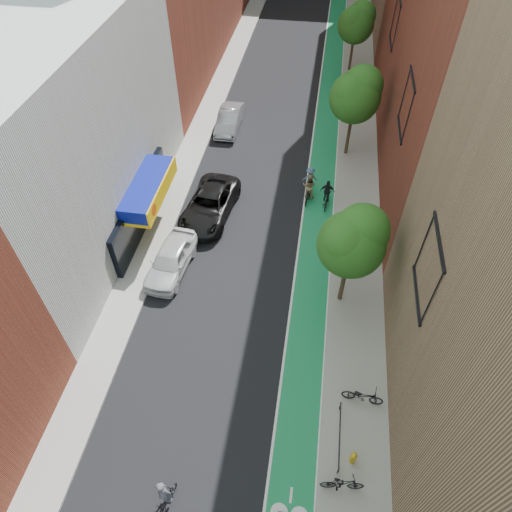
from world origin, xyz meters
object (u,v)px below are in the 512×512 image
at_px(cyclist_lane_far, 310,181).
at_px(fire_hydrant, 353,457).
at_px(parked_car_white, 171,260).
at_px(parked_car_black, 210,205).
at_px(cyclist_lane_near, 309,189).
at_px(cyclist_lane_mid, 327,197).
at_px(parked_car_silver, 229,120).
at_px(cyclist_lead, 165,497).

height_order(cyclist_lane_far, fire_hydrant, cyclist_lane_far).
relative_size(parked_car_white, parked_car_black, 0.80).
xyz_separation_m(cyclist_lane_near, cyclist_lane_mid, (1.23, -0.26, -0.25)).
xyz_separation_m(parked_car_black, cyclist_lane_far, (6.20, 3.35, 0.08)).
bearing_deg(cyclist_lane_far, parked_car_black, 18.31).
relative_size(parked_car_silver, cyclist_lane_near, 2.18).
height_order(parked_car_black, cyclist_lane_near, cyclist_lane_near).
relative_size(cyclist_lane_far, fire_hydrant, 2.59).
distance_m(cyclist_lane_near, cyclist_lane_far, 0.99).
distance_m(parked_car_black, fire_hydrant, 17.17).
bearing_deg(parked_car_white, fire_hydrant, -35.99).
distance_m(parked_car_silver, fire_hydrant, 26.83).
bearing_deg(fire_hydrant, cyclist_lead, -159.36).
height_order(cyclist_lead, cyclist_lane_far, cyclist_lead).
xyz_separation_m(parked_car_black, cyclist_lane_mid, (7.43, 2.11, -0.10)).
bearing_deg(cyclist_lane_mid, cyclist_lead, 78.56).
distance_m(cyclist_lead, cyclist_lane_near, 19.88).
distance_m(parked_car_black, cyclist_lane_far, 7.05).
height_order(parked_car_black, cyclist_lane_mid, cyclist_lane_mid).
bearing_deg(cyclist_lane_near, fire_hydrant, 112.36).
bearing_deg(parked_car_silver, cyclist_lane_near, -49.36).
xyz_separation_m(parked_car_silver, cyclist_lead, (2.93, -27.56, -0.01)).
height_order(cyclist_lane_mid, fire_hydrant, cyclist_lane_mid).
height_order(parked_car_black, cyclist_lead, cyclist_lead).
relative_size(cyclist_lead, cyclist_lane_far, 1.09).
height_order(cyclist_lead, cyclist_lane_near, cyclist_lane_near).
bearing_deg(parked_car_silver, cyclist_lead, -84.09).
relative_size(parked_car_black, cyclist_lane_mid, 3.04).
relative_size(parked_car_white, parked_car_silver, 1.02).
height_order(cyclist_lane_near, cyclist_lane_mid, cyclist_lane_near).
height_order(parked_car_white, cyclist_lead, cyclist_lead).
distance_m(parked_car_white, parked_car_black, 5.14).
height_order(cyclist_lead, cyclist_lane_mid, cyclist_lead).
xyz_separation_m(parked_car_silver, fire_hydrant, (10.18, -24.83, -0.22)).
xyz_separation_m(parked_car_white, parked_car_silver, (0.34, 15.48, -0.04)).
distance_m(parked_car_black, cyclist_lane_near, 6.64).
distance_m(cyclist_lane_near, fire_hydrant, 17.04).
distance_m(parked_car_silver, cyclist_lane_mid, 11.72).
height_order(parked_car_silver, cyclist_lane_near, cyclist_lane_near).
bearing_deg(fire_hydrant, cyclist_lane_far, 100.20).
distance_m(parked_car_white, cyclist_lane_mid, 11.14).
distance_m(parked_car_black, cyclist_lead, 17.23).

